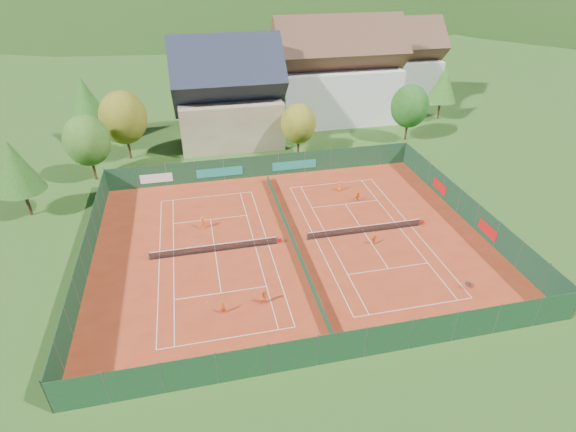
{
  "coord_description": "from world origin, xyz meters",
  "views": [
    {
      "loc": [
        -8.87,
        -37.57,
        26.67
      ],
      "look_at": [
        0.0,
        2.0,
        2.0
      ],
      "focal_mm": 28.0,
      "sensor_mm": 36.0,
      "label": 1
    }
  ],
  "objects_px": {
    "player_left_mid": "(265,298)",
    "player_left_far": "(203,223)",
    "hotel_block_a": "(336,77)",
    "hotel_block_b": "(393,66)",
    "chalet": "(228,98)",
    "ball_hopper": "(468,284)",
    "player_right_far_b": "(357,197)",
    "player_right_near": "(374,240)",
    "player_left_near": "(223,308)",
    "player_right_far_a": "(340,186)"
  },
  "relations": [
    {
      "from": "hotel_block_b",
      "to": "player_left_near",
      "type": "distance_m",
      "value": 65.53
    },
    {
      "from": "player_right_near",
      "to": "player_right_far_b",
      "type": "xyz_separation_m",
      "value": [
        1.49,
        9.02,
        0.03
      ]
    },
    {
      "from": "hotel_block_a",
      "to": "hotel_block_b",
      "type": "xyz_separation_m",
      "value": [
        14.0,
        8.0,
        -0.76
      ]
    },
    {
      "from": "hotel_block_a",
      "to": "player_left_near",
      "type": "height_order",
      "value": "hotel_block_a"
    },
    {
      "from": "player_left_far",
      "to": "player_right_far_a",
      "type": "bearing_deg",
      "value": -161.37
    },
    {
      "from": "player_left_mid",
      "to": "player_left_far",
      "type": "relative_size",
      "value": 0.97
    },
    {
      "from": "hotel_block_b",
      "to": "ball_hopper",
      "type": "xyz_separation_m",
      "value": [
        -16.3,
        -54.66,
        -6.06
      ]
    },
    {
      "from": "hotel_block_b",
      "to": "player_left_far",
      "type": "xyz_separation_m",
      "value": [
        -38.91,
        -39.32,
        -5.88
      ]
    },
    {
      "from": "player_left_near",
      "to": "player_left_far",
      "type": "relative_size",
      "value": 0.86
    },
    {
      "from": "hotel_block_b",
      "to": "player_right_far_b",
      "type": "xyz_separation_m",
      "value": [
        -20.37,
        -37.25,
        -5.99
      ]
    },
    {
      "from": "player_left_far",
      "to": "player_right_far_a",
      "type": "height_order",
      "value": "player_left_far"
    },
    {
      "from": "player_left_mid",
      "to": "player_left_far",
      "type": "distance_m",
      "value": 14.05
    },
    {
      "from": "hotel_block_a",
      "to": "player_right_near",
      "type": "height_order",
      "value": "hotel_block_a"
    },
    {
      "from": "player_left_far",
      "to": "player_right_near",
      "type": "relative_size",
      "value": 1.23
    },
    {
      "from": "hotel_block_a",
      "to": "hotel_block_b",
      "type": "bearing_deg",
      "value": 29.74
    },
    {
      "from": "hotel_block_a",
      "to": "hotel_block_b",
      "type": "distance_m",
      "value": 16.14
    },
    {
      "from": "chalet",
      "to": "player_right_far_a",
      "type": "relative_size",
      "value": 11.8
    },
    {
      "from": "ball_hopper",
      "to": "player_left_near",
      "type": "relative_size",
      "value": 0.63
    },
    {
      "from": "chalet",
      "to": "player_right_far_a",
      "type": "bearing_deg",
      "value": -60.64
    },
    {
      "from": "ball_hopper",
      "to": "hotel_block_b",
      "type": "bearing_deg",
      "value": 73.39
    },
    {
      "from": "player_right_far_a",
      "to": "player_right_far_b",
      "type": "xyz_separation_m",
      "value": [
        1.24,
        -2.99,
        -0.05
      ]
    },
    {
      "from": "chalet",
      "to": "player_right_far_a",
      "type": "height_order",
      "value": "chalet"
    },
    {
      "from": "hotel_block_a",
      "to": "player_right_far_b",
      "type": "distance_m",
      "value": 30.68
    },
    {
      "from": "player_right_far_a",
      "to": "hotel_block_a",
      "type": "bearing_deg",
      "value": -119.75
    },
    {
      "from": "player_left_mid",
      "to": "player_right_near",
      "type": "distance_m",
      "value": 14.1
    },
    {
      "from": "player_left_far",
      "to": "hotel_block_b",
      "type": "bearing_deg",
      "value": -132.4
    },
    {
      "from": "player_right_far_a",
      "to": "player_right_far_b",
      "type": "distance_m",
      "value": 3.24
    },
    {
      "from": "ball_hopper",
      "to": "player_left_near",
      "type": "xyz_separation_m",
      "value": [
        -21.73,
        1.63,
        0.08
      ]
    },
    {
      "from": "player_left_far",
      "to": "player_right_near",
      "type": "height_order",
      "value": "player_left_far"
    },
    {
      "from": "hotel_block_b",
      "to": "player_right_near",
      "type": "distance_m",
      "value": 51.52
    },
    {
      "from": "player_left_near",
      "to": "player_right_far_b",
      "type": "height_order",
      "value": "player_left_near"
    },
    {
      "from": "player_left_near",
      "to": "hotel_block_b",
      "type": "bearing_deg",
      "value": 46.29
    },
    {
      "from": "player_right_near",
      "to": "hotel_block_b",
      "type": "bearing_deg",
      "value": 36.86
    },
    {
      "from": "player_left_far",
      "to": "player_right_near",
      "type": "distance_m",
      "value": 18.41
    },
    {
      "from": "hotel_block_a",
      "to": "ball_hopper",
      "type": "relative_size",
      "value": 27.0
    },
    {
      "from": "player_left_near",
      "to": "player_left_mid",
      "type": "bearing_deg",
      "value": -1.96
    },
    {
      "from": "hotel_block_a",
      "to": "player_left_far",
      "type": "distance_m",
      "value": 40.57
    },
    {
      "from": "ball_hopper",
      "to": "player_right_far_a",
      "type": "relative_size",
      "value": 0.58
    },
    {
      "from": "player_left_far",
      "to": "ball_hopper",
      "type": "bearing_deg",
      "value": 148.15
    },
    {
      "from": "hotel_block_a",
      "to": "player_right_far_a",
      "type": "distance_m",
      "value": 28.14
    },
    {
      "from": "hotel_block_a",
      "to": "player_left_mid",
      "type": "bearing_deg",
      "value": -114.6
    },
    {
      "from": "player_right_near",
      "to": "hotel_block_a",
      "type": "bearing_deg",
      "value": 50.54
    },
    {
      "from": "player_left_mid",
      "to": "player_right_far_b",
      "type": "height_order",
      "value": "player_left_mid"
    },
    {
      "from": "ball_hopper",
      "to": "player_right_far_a",
      "type": "bearing_deg",
      "value": 104.57
    },
    {
      "from": "chalet",
      "to": "player_left_mid",
      "type": "height_order",
      "value": "chalet"
    },
    {
      "from": "hotel_block_b",
      "to": "player_left_mid",
      "type": "height_order",
      "value": "hotel_block_b"
    },
    {
      "from": "player_left_mid",
      "to": "player_left_far",
      "type": "height_order",
      "value": "player_left_far"
    },
    {
      "from": "ball_hopper",
      "to": "player_right_far_b",
      "type": "xyz_separation_m",
      "value": [
        -4.07,
        17.41,
        0.08
      ]
    },
    {
      "from": "ball_hopper",
      "to": "player_left_far",
      "type": "bearing_deg",
      "value": 145.85
    },
    {
      "from": "chalet",
      "to": "hotel_block_b",
      "type": "height_order",
      "value": "chalet"
    }
  ]
}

